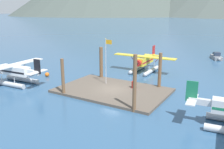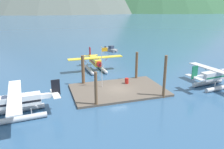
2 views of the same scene
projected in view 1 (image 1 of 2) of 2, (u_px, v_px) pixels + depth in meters
name	position (u px, v px, depth m)	size (l,w,h in m)	color
ground_plane	(113.00, 92.00, 30.25)	(1200.00, 1200.00, 0.00)	#2D5175
dock_platform	(113.00, 90.00, 30.21)	(13.38, 8.78, 0.30)	brown
piling_near_left	(63.00, 77.00, 28.36)	(0.38, 0.38, 4.46)	brown
piling_near_right	(135.00, 84.00, 23.47)	(0.38, 0.38, 5.86)	brown
piling_far_left	(101.00, 63.00, 35.16)	(0.49, 0.49, 4.74)	brown
piling_far_right	(160.00, 71.00, 30.64)	(0.43, 0.43, 4.72)	brown
flagpole	(107.00, 56.00, 31.47)	(0.95, 0.10, 6.08)	silver
fuel_drum	(134.00, 85.00, 30.55)	(0.62, 0.62, 0.88)	#AD1E19
mooring_buoy	(47.00, 74.00, 36.96)	(0.66, 0.66, 0.66)	orange
seaplane_white_port_aft	(15.00, 73.00, 33.00)	(7.97, 10.48, 3.84)	#B7BABF
seaplane_yellow_bow_centre	(144.00, 62.00, 39.54)	(10.43, 7.98, 3.84)	#B7BABF
boat_grey_open_north	(216.00, 57.00, 50.07)	(3.01, 4.61, 1.50)	gray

